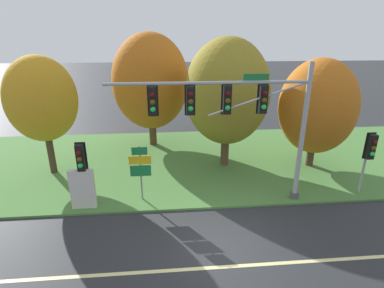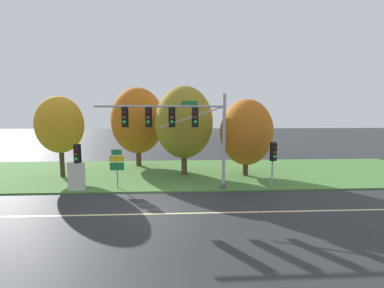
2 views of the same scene
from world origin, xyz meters
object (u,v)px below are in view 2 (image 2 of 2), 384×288
object	(u,v)px
pedestrian_signal_near_kerb	(274,155)
tree_behind_signpost	(184,123)
tree_nearest_road	(60,125)
pedestrian_signal_further_along	(77,157)
tree_left_of_mast	(138,121)
tree_mid_verge	(246,132)
traffic_signal_mast	(180,125)
info_kiosk	(76,177)
route_sign_post	(117,163)

from	to	relation	value
pedestrian_signal_near_kerb	tree_behind_signpost	xyz separation A→B (m)	(-6.22, 4.20, 2.14)
tree_nearest_road	tree_behind_signpost	world-z (taller)	tree_behind_signpost
pedestrian_signal_further_along	tree_behind_signpost	world-z (taller)	tree_behind_signpost
pedestrian_signal_near_kerb	tree_nearest_road	world-z (taller)	tree_nearest_road
tree_left_of_mast	tree_mid_verge	world-z (taller)	tree_left_of_mast
traffic_signal_mast	tree_mid_verge	bearing A→B (deg)	34.06
tree_behind_signpost	info_kiosk	bearing A→B (deg)	-149.72
tree_nearest_road	pedestrian_signal_near_kerb	bearing A→B (deg)	-13.58
pedestrian_signal_further_along	tree_behind_signpost	bearing A→B (deg)	30.33
tree_nearest_road	info_kiosk	distance (m)	5.94
tree_behind_signpost	tree_mid_verge	world-z (taller)	tree_behind_signpost
info_kiosk	tree_nearest_road	bearing A→B (deg)	123.93
route_sign_post	info_kiosk	size ratio (longest dim) A/B	1.45
tree_mid_verge	pedestrian_signal_near_kerb	bearing A→B (deg)	-73.84
tree_nearest_road	tree_behind_signpost	bearing A→B (deg)	1.41
tree_mid_verge	info_kiosk	bearing A→B (deg)	-163.58
pedestrian_signal_near_kerb	pedestrian_signal_further_along	xyz separation A→B (m)	(-13.52, -0.07, -0.03)
tree_mid_verge	tree_nearest_road	bearing A→B (deg)	178.63
traffic_signal_mast	info_kiosk	bearing A→B (deg)	179.62
tree_nearest_road	info_kiosk	world-z (taller)	tree_nearest_road
tree_behind_signpost	tree_mid_verge	size ratio (longest dim) A/B	1.17
route_sign_post	tree_mid_verge	world-z (taller)	tree_mid_verge
traffic_signal_mast	tree_mid_verge	size ratio (longest dim) A/B	1.39
tree_left_of_mast	pedestrian_signal_near_kerb	bearing A→B (deg)	-37.34
tree_behind_signpost	pedestrian_signal_near_kerb	bearing A→B (deg)	-34.04
tree_left_of_mast	info_kiosk	distance (m)	9.48
traffic_signal_mast	info_kiosk	distance (m)	7.85
route_sign_post	pedestrian_signal_near_kerb	bearing A→B (deg)	-2.06
traffic_signal_mast	pedestrian_signal_further_along	xyz separation A→B (m)	(-6.93, 0.10, -2.16)
traffic_signal_mast	tree_nearest_road	distance (m)	10.60
route_sign_post	tree_left_of_mast	bearing A→B (deg)	87.90
pedestrian_signal_near_kerb	route_sign_post	xyz separation A→B (m)	(-11.00, 0.40, -0.57)
traffic_signal_mast	tree_left_of_mast	size ratio (longest dim) A/B	1.14
pedestrian_signal_near_kerb	tree_left_of_mast	xyz separation A→B (m)	(-10.72, 8.18, 2.19)
pedestrian_signal_near_kerb	tree_mid_verge	world-z (taller)	tree_mid_verge
route_sign_post	tree_mid_verge	xyz separation A→B (m)	(9.96, 3.19, 1.89)
tree_left_of_mast	pedestrian_signal_further_along	bearing A→B (deg)	-108.76
route_sign_post	tree_mid_verge	size ratio (longest dim) A/B	0.43
pedestrian_signal_near_kerb	tree_mid_verge	xyz separation A→B (m)	(-1.04, 3.58, 1.33)
traffic_signal_mast	pedestrian_signal_further_along	distance (m)	7.26
pedestrian_signal_near_kerb	tree_behind_signpost	size ratio (longest dim) A/B	0.42
info_kiosk	tree_left_of_mast	bearing A→B (deg)	70.74
pedestrian_signal_near_kerb	route_sign_post	distance (m)	11.02
traffic_signal_mast	tree_nearest_road	bearing A→B (deg)	157.13
tree_nearest_road	tree_left_of_mast	distance (m)	7.05
tree_left_of_mast	info_kiosk	bearing A→B (deg)	-109.26
tree_nearest_road	tree_behind_signpost	size ratio (longest dim) A/B	0.88
traffic_signal_mast	tree_left_of_mast	xyz separation A→B (m)	(-4.13, 8.34, 0.05)
route_sign_post	tree_behind_signpost	xyz separation A→B (m)	(4.79, 3.80, 2.70)
pedestrian_signal_near_kerb	route_sign_post	size ratio (longest dim) A/B	1.16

